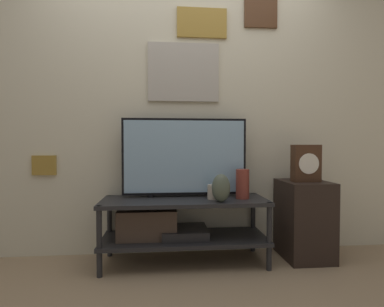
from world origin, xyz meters
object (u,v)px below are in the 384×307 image
at_px(candle_jar, 213,192).
at_px(mantel_clock, 306,163).
at_px(television, 185,157).
at_px(vase_tall_ceramic, 242,184).
at_px(vase_urn_stoneware, 221,188).

relative_size(candle_jar, mantel_clock, 0.38).
bearing_deg(television, vase_tall_ceramic, -15.23).
height_order(candle_jar, mantel_clock, mantel_clock).
bearing_deg(vase_tall_ceramic, vase_urn_stoneware, -146.75).
height_order(television, mantel_clock, television).
distance_m(vase_urn_stoneware, candle_jar, 0.14).
bearing_deg(vase_tall_ceramic, mantel_clock, -0.41).
bearing_deg(candle_jar, mantel_clock, -0.28).
xyz_separation_m(vase_tall_ceramic, vase_urn_stoneware, (-0.20, -0.13, -0.01)).
relative_size(vase_tall_ceramic, vase_urn_stoneware, 1.11).
distance_m(vase_tall_ceramic, candle_jar, 0.24).
height_order(vase_tall_ceramic, vase_urn_stoneware, vase_tall_ceramic).
relative_size(television, mantel_clock, 3.39).
height_order(vase_tall_ceramic, mantel_clock, mantel_clock).
distance_m(television, vase_tall_ceramic, 0.52).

